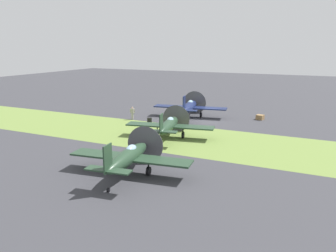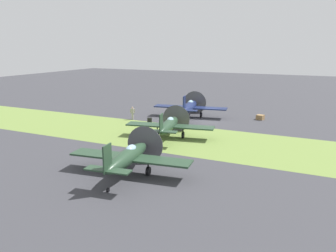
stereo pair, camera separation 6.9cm
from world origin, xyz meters
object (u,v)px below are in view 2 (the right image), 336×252
airplane_lead (190,107)px  airplane_wingman (169,125)px  ground_crew_chief (133,113)px  supply_crate (260,117)px  airplane_trail (129,157)px  fuel_drum (150,121)px

airplane_lead → airplane_wingman: (1.99, -10.90, -0.08)m
ground_crew_chief → supply_crate: bearing=-3.8°
airplane_wingman → airplane_trail: airplane_trail is taller
fuel_drum → airplane_trail: bearing=-67.0°
airplane_wingman → airplane_trail: bearing=-92.1°
ground_crew_chief → airplane_wingman: bearing=-65.8°
airplane_lead → airplane_trail: airplane_lead is taller
airplane_trail → ground_crew_chief: 20.04m
airplane_lead → ground_crew_chief: size_ratio=5.91×
airplane_wingman → ground_crew_chief: 10.56m
airplane_lead → supply_crate: airplane_lead is taller
airplane_lead → ground_crew_chief: airplane_lead is taller
fuel_drum → supply_crate: 14.99m
airplane_trail → supply_crate: bearing=70.6°
airplane_wingman → airplane_trail: size_ratio=0.98×
fuel_drum → airplane_wingman: bearing=-43.2°
airplane_lead → supply_crate: size_ratio=11.36×
airplane_trail → airplane_wingman: bearing=91.8°
airplane_wingman → airplane_trail: 11.06m
ground_crew_chief → airplane_trail: bearing=-88.4°
supply_crate → airplane_trail: bearing=-102.4°
airplane_lead → airplane_trail: size_ratio=1.04×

